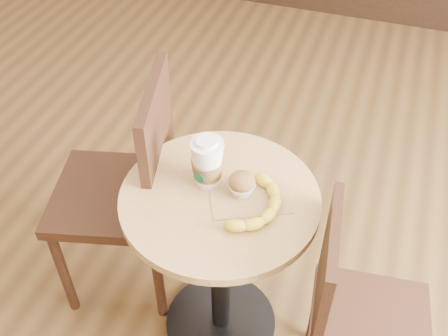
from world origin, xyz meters
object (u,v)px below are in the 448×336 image
chair_left (129,186)px  banana (260,204)px  coffee_cup (207,164)px  muffin (242,184)px  cafe_table (220,246)px  chair_right (353,313)px

chair_left → banana: chair_left is taller
banana → coffee_cup: bearing=174.5°
chair_left → muffin: (0.46, -0.09, 0.25)m
cafe_table → chair_left: size_ratio=0.76×
coffee_cup → banana: size_ratio=0.62×
chair_left → coffee_cup: (0.34, -0.08, 0.28)m
coffee_cup → chair_right: bearing=-4.3°
banana → cafe_table: bearing=-174.9°
cafe_table → chair_right: bearing=-10.7°
coffee_cup → muffin: (0.12, -0.01, -0.04)m
muffin → chair_right: bearing=-16.2°
banana → chair_left: bearing=177.9°
cafe_table → chair_left: bearing=163.4°
chair_left → chair_right: (0.87, -0.21, -0.08)m
chair_right → chair_left: bearing=70.1°
cafe_table → banana: bearing=-7.2°
cafe_table → banana: 0.30m
cafe_table → banana: banana is taller
chair_right → cafe_table: bearing=72.9°
chair_right → muffin: bearing=67.4°
chair_right → coffee_cup: size_ratio=4.93×
coffee_cup → muffin: 0.12m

